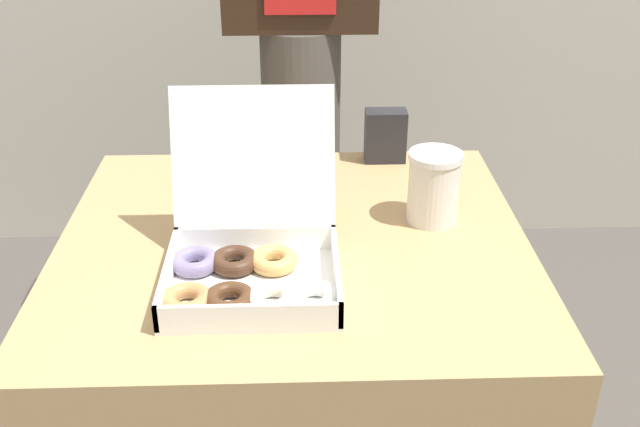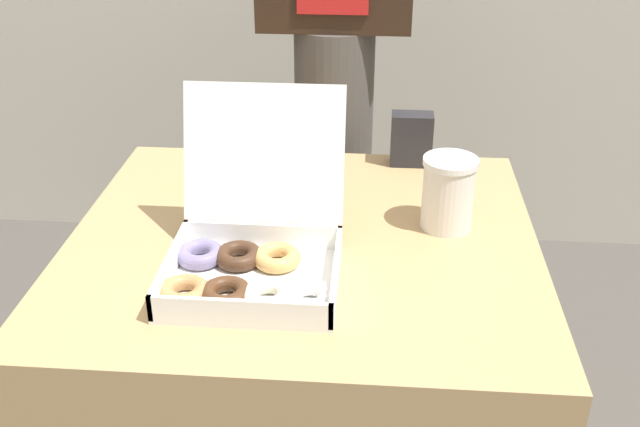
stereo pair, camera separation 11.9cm
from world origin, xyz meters
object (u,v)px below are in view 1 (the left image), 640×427
donut_box (248,260)px  person_customer (300,9)px  coffee_cup (434,187)px  napkin_holder (385,136)px

donut_box → person_customer: 0.77m
coffee_cup → person_customer: 0.61m
napkin_holder → person_customer: size_ratio=0.07×
napkin_holder → coffee_cup: bearing=-78.4°
napkin_holder → donut_box: bearing=-119.8°
donut_box → person_customer: size_ratio=0.18×
person_customer → coffee_cup: bearing=-64.3°
donut_box → person_customer: (0.10, 0.72, 0.25)m
donut_box → coffee_cup: 0.40m
napkin_holder → person_customer: 0.37m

